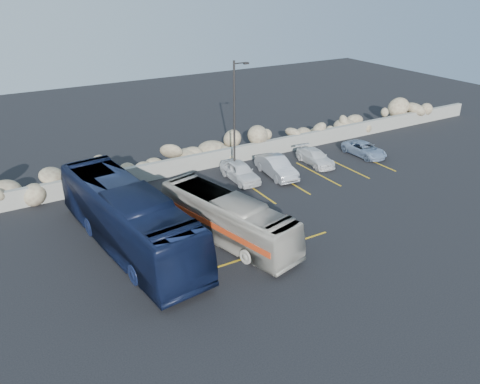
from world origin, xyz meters
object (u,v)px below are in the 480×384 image
lamppost (235,117)px  vintage_bus (227,218)px  car_d (364,149)px  car_a (240,171)px  car_b (276,167)px  tour_coach (128,218)px  car_c (315,157)px

lamppost → vintage_bus: size_ratio=0.89×
vintage_bus → car_d: (15.44, 5.77, -0.73)m
car_a → car_b: size_ratio=0.92×
lamppost → car_d: (10.84, -1.40, -3.77)m
car_a → lamppost: bearing=91.1°
car_b → car_d: (8.25, -0.11, -0.15)m
tour_coach → car_b: tour_coach is taller
lamppost → car_d: size_ratio=2.12×
vintage_bus → car_b: vintage_bus is taller
vintage_bus → car_b: (7.19, 5.88, -0.58)m
car_b → car_c: car_b is taller
vintage_bus → tour_coach: tour_coach is taller
car_a → car_b: bearing=-11.7°
car_a → car_c: (6.39, -0.19, -0.11)m
lamppost → car_a: lamppost is taller
car_d → tour_coach: bearing=-170.7°
vintage_bus → car_a: 7.97m
car_a → car_d: (10.85, -0.72, -0.12)m
car_a → car_d: bearing=-2.3°
lamppost → car_c: bearing=-7.7°
vintage_bus → car_b: 9.31m
car_a → car_c: bearing=-0.3°
vintage_bus → car_c: vintage_bus is taller
lamppost → vintage_bus: lamppost is taller
tour_coach → car_c: size_ratio=3.28×
vintage_bus → car_a: bearing=40.9°
tour_coach → car_d: bearing=4.3°
vintage_bus → tour_coach: bearing=144.3°
car_a → car_d: car_a is taller
vintage_bus → car_a: vintage_bus is taller
car_a → car_d: size_ratio=1.01×
lamppost → car_d: bearing=-7.3°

